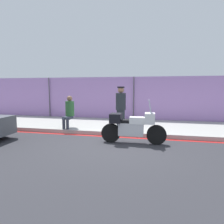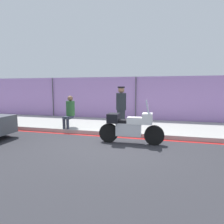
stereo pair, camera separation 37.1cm
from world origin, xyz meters
name	(u,v)px [view 1 (the left image)]	position (x,y,z in m)	size (l,w,h in m)	color
ground_plane	(118,144)	(0.00, 0.00, 0.00)	(120.00, 120.00, 0.00)	#2D2D33
sidewalk	(129,126)	(0.00, 2.69, 0.08)	(36.55, 3.36, 0.16)	#9E9E99
curb_paint_stripe	(123,137)	(0.00, 0.92, 0.00)	(36.55, 0.18, 0.01)	red
storefront_fence	(134,99)	(0.00, 4.46, 1.20)	(34.72, 0.17, 2.41)	#AD7FC6
motorcycle	(133,126)	(0.44, 0.21, 0.58)	(2.14, 0.54, 1.44)	black
officer_standing	(121,106)	(-0.31, 2.20, 1.03)	(0.43, 0.43, 1.72)	#1E2328
person_seated_on_curb	(69,110)	(-2.37, 1.48, 0.90)	(0.36, 0.68, 1.33)	#2D3342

